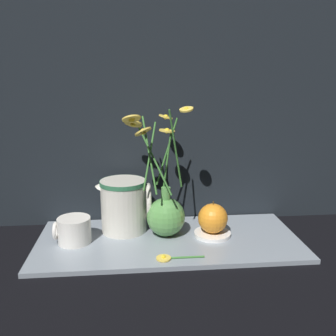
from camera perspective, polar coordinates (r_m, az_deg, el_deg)
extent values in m
plane|color=black|center=(1.04, 0.09, -11.28)|extent=(6.00, 6.00, 0.00)
cube|color=gray|center=(1.04, 0.09, -10.98)|extent=(0.71, 0.31, 0.01)
cube|color=black|center=(1.12, -0.79, 19.36)|extent=(1.21, 0.02, 1.10)
sphere|color=#59994C|center=(1.04, -0.33, -7.46)|extent=(0.11, 0.11, 0.11)
cylinder|color=#59994C|center=(1.02, -0.33, -4.18)|extent=(0.03, 0.03, 0.04)
cylinder|color=#3D7A33|center=(0.97, -2.85, 2.06)|extent=(0.04, 0.09, 0.19)
cylinder|color=#EAC64C|center=(0.94, -5.58, 7.48)|extent=(0.06, 0.06, 0.02)
sphere|color=yellow|center=(0.94, -5.58, 7.48)|extent=(0.02, 0.02, 0.02)
cylinder|color=#3D7A33|center=(1.00, -0.33, 1.33)|extent=(0.03, 0.01, 0.15)
cylinder|color=#EAC64C|center=(1.00, -0.32, 5.69)|extent=(0.05, 0.05, 0.01)
sphere|color=yellow|center=(1.00, -0.32, 5.69)|extent=(0.01, 0.01, 0.01)
cylinder|color=#3D7A33|center=(0.97, 1.18, 2.75)|extent=(0.05, 0.06, 0.21)
cylinder|color=#EAC64C|center=(0.94, 2.83, 8.92)|extent=(0.05, 0.05, 0.01)
sphere|color=yellow|center=(0.94, 2.83, 8.92)|extent=(0.01, 0.01, 0.01)
cylinder|color=#3D7A33|center=(1.02, -0.43, 2.45)|extent=(0.06, 0.01, 0.19)
cylinder|color=#EAC64C|center=(1.03, -0.53, 7.79)|extent=(0.04, 0.04, 0.02)
sphere|color=yellow|center=(1.03, -0.53, 7.79)|extent=(0.01, 0.01, 0.01)
cylinder|color=#3D7A33|center=(0.95, -1.97, 1.03)|extent=(0.08, 0.07, 0.17)
cylinder|color=#EAC64C|center=(0.90, -3.82, 5.56)|extent=(0.06, 0.06, 0.03)
sphere|color=yellow|center=(0.90, -3.82, 5.56)|extent=(0.01, 0.01, 0.01)
cylinder|color=#3D7A33|center=(1.00, -2.81, 1.89)|extent=(0.04, 0.09, 0.17)
cylinder|color=#EAC64C|center=(1.01, -5.31, 6.76)|extent=(0.06, 0.06, 0.03)
sphere|color=yellow|center=(1.01, -5.31, 6.76)|extent=(0.02, 0.02, 0.02)
cylinder|color=silver|center=(1.03, -14.09, -9.20)|extent=(0.09, 0.09, 0.07)
torus|color=silver|center=(1.04, -16.76, -9.18)|extent=(0.01, 0.05, 0.05)
cylinder|color=beige|center=(1.07, -6.79, -5.73)|extent=(0.13, 0.13, 0.15)
cylinder|color=#33724C|center=(1.05, -6.89, -2.21)|extent=(0.13, 0.13, 0.01)
torus|color=beige|center=(1.07, -3.00, -5.04)|extent=(0.01, 0.10, 0.10)
cone|color=beige|center=(1.05, -9.83, -2.48)|extent=(0.05, 0.04, 0.04)
cylinder|color=white|center=(1.06, 6.78, -9.93)|extent=(0.10, 0.10, 0.01)
sphere|color=orange|center=(1.04, 6.85, -7.62)|extent=(0.08, 0.08, 0.08)
cylinder|color=#4C3819|center=(1.03, 6.92, -5.29)|extent=(0.00, 0.00, 0.01)
cylinder|color=#3D7A33|center=(0.93, 2.47, -13.45)|extent=(0.10, 0.01, 0.01)
cylinder|color=#EAC64C|center=(0.93, -0.68, -13.57)|extent=(0.04, 0.04, 0.00)
sphere|color=yellow|center=(0.93, -0.68, -13.41)|extent=(0.01, 0.01, 0.01)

